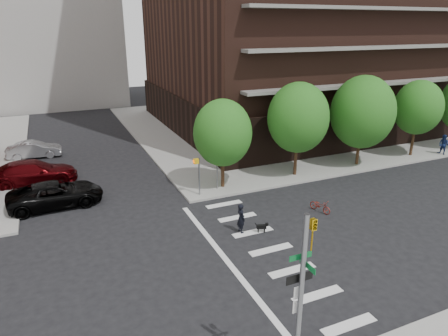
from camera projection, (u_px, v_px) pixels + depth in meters
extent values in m
plane|color=black|center=(217.00, 263.00, 19.43)|extent=(120.00, 120.00, 0.00)
cube|color=gray|center=(299.00, 121.00, 47.41)|extent=(39.00, 33.00, 0.15)
cube|color=silver|center=(349.00, 325.00, 15.40)|extent=(2.40, 0.50, 0.01)
cube|color=silver|center=(318.00, 295.00, 17.12)|extent=(2.40, 0.50, 0.01)
cube|color=silver|center=(292.00, 270.00, 18.85)|extent=(2.40, 0.50, 0.01)
cube|color=silver|center=(271.00, 250.00, 20.57)|extent=(2.40, 0.50, 0.01)
cube|color=silver|center=(253.00, 232.00, 22.29)|extent=(2.40, 0.50, 0.01)
cube|color=silver|center=(237.00, 217.00, 24.01)|extent=(2.40, 0.50, 0.01)
cube|color=silver|center=(224.00, 204.00, 25.73)|extent=(2.40, 0.50, 0.01)
cube|color=silver|center=(227.00, 260.00, 19.62)|extent=(0.30, 13.00, 0.01)
cube|color=black|center=(280.00, 105.00, 46.18)|extent=(25.50, 25.50, 4.00)
cube|color=maroon|center=(433.00, 104.00, 42.73)|extent=(1.40, 5.00, 0.20)
cylinder|color=#301E11|center=(223.00, 171.00, 27.83)|extent=(0.24, 0.24, 2.30)
sphere|color=#235B19|center=(223.00, 133.00, 26.89)|extent=(4.00, 4.00, 4.00)
cylinder|color=#301E11|center=(296.00, 158.00, 30.05)|extent=(0.24, 0.24, 2.60)
sphere|color=#235B19|center=(298.00, 118.00, 28.99)|extent=(4.50, 4.50, 4.50)
cylinder|color=#301E11|center=(358.00, 150.00, 32.37)|extent=(0.24, 0.24, 2.30)
sphere|color=#235B19|center=(363.00, 112.00, 31.30)|extent=(5.00, 5.00, 5.00)
cylinder|color=#301E11|center=(413.00, 141.00, 34.59)|extent=(0.24, 0.24, 2.60)
sphere|color=#235B19|center=(418.00, 107.00, 33.61)|extent=(4.00, 4.00, 4.00)
cylinder|color=slate|center=(300.00, 306.00, 11.72)|extent=(0.16, 0.16, 6.00)
imported|color=gold|center=(313.00, 235.00, 11.03)|extent=(0.16, 0.20, 1.00)
cube|color=#0A5926|center=(301.00, 256.00, 11.30)|extent=(0.75, 0.02, 0.18)
cube|color=#0A5926|center=(307.00, 266.00, 11.32)|extent=(0.02, 0.75, 0.18)
cube|color=black|center=(300.00, 278.00, 11.51)|extent=(0.90, 0.02, 0.28)
cube|color=silver|center=(298.00, 292.00, 11.68)|extent=(0.32, 0.02, 0.42)
cube|color=silver|center=(297.00, 306.00, 11.85)|extent=(0.32, 0.02, 0.42)
cylinder|color=slate|center=(199.00, 177.00, 26.41)|extent=(0.10, 0.10, 2.60)
cube|color=gold|center=(196.00, 161.00, 25.96)|extent=(0.32, 0.25, 0.32)
cylinder|color=slate|center=(217.00, 174.00, 27.48)|extent=(0.08, 0.08, 2.20)
cube|color=gold|center=(218.00, 162.00, 27.05)|extent=(0.64, 0.02, 0.64)
imported|color=black|center=(56.00, 194.00, 25.28)|extent=(2.83, 5.81, 1.59)
imported|color=#430408|center=(33.00, 172.00, 28.82)|extent=(2.83, 6.13, 1.73)
imported|color=#A1A3A8|center=(34.00, 150.00, 34.54)|extent=(1.85, 4.50, 1.45)
imported|color=maroon|center=(320.00, 206.00, 24.62)|extent=(0.93, 1.60, 0.80)
imported|color=black|center=(241.00, 218.00, 22.03)|extent=(0.66, 0.47, 1.71)
cube|color=black|center=(261.00, 227.00, 22.18)|extent=(0.57, 0.35, 0.22)
cube|color=black|center=(267.00, 224.00, 22.15)|extent=(0.19, 0.17, 0.16)
cylinder|color=black|center=(263.00, 229.00, 22.36)|extent=(0.06, 0.06, 0.24)
cylinder|color=black|center=(259.00, 231.00, 22.15)|extent=(0.06, 0.06, 0.24)
imported|color=navy|center=(444.00, 145.00, 34.89)|extent=(0.92, 0.75, 1.76)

